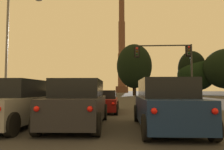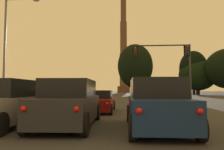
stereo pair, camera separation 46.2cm
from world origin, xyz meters
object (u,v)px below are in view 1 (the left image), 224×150
(suv_left_lane_second, at_px, (15,104))
(smokestack, at_px, (122,52))
(sedan_center_lane_front, at_px, (104,102))
(suv_right_lane_second, at_px, (165,105))
(suv_center_lane_second, at_px, (78,104))
(street_lamp, at_px, (12,40))
(traffic_light_overhead_right, at_px, (172,58))

(suv_left_lane_second, relative_size, smokestack, 0.08)
(sedan_center_lane_front, bearing_deg, suv_right_lane_second, -66.21)
(sedan_center_lane_front, relative_size, suv_left_lane_second, 0.97)
(suv_right_lane_second, height_order, suv_left_lane_second, same)
(suv_center_lane_second, xyz_separation_m, street_lamp, (-8.07, 9.61, 4.96))
(suv_left_lane_second, distance_m, smokestack, 120.53)
(sedan_center_lane_front, distance_m, suv_right_lane_second, 7.01)
(suv_left_lane_second, xyz_separation_m, smokestack, (2.36, 118.30, 22.96))
(suv_center_lane_second, relative_size, suv_right_lane_second, 1.01)
(sedan_center_lane_front, height_order, traffic_light_overhead_right, traffic_light_overhead_right)
(suv_left_lane_second, relative_size, traffic_light_overhead_right, 0.78)
(suv_center_lane_second, relative_size, suv_left_lane_second, 1.01)
(suv_center_lane_second, bearing_deg, suv_right_lane_second, -9.56)
(suv_left_lane_second, bearing_deg, traffic_light_overhead_right, 57.18)
(suv_left_lane_second, relative_size, street_lamp, 0.51)
(smokestack, bearing_deg, suv_left_lane_second, -91.14)
(suv_center_lane_second, height_order, traffic_light_overhead_right, traffic_light_overhead_right)
(suv_left_lane_second, distance_m, street_lamp, 12.26)
(sedan_center_lane_front, distance_m, smokestack, 114.61)
(suv_right_lane_second, xyz_separation_m, smokestack, (-3.58, 118.59, 22.96))
(suv_right_lane_second, distance_m, suv_left_lane_second, 5.94)
(suv_right_lane_second, height_order, traffic_light_overhead_right, traffic_light_overhead_right)
(street_lamp, bearing_deg, suv_right_lane_second, -41.30)
(smokestack, bearing_deg, traffic_light_overhead_right, -86.12)
(sedan_center_lane_front, relative_size, suv_right_lane_second, 0.96)
(suv_left_lane_second, distance_m, traffic_light_overhead_right, 17.76)
(street_lamp, bearing_deg, traffic_light_overhead_right, 17.86)
(traffic_light_overhead_right, bearing_deg, smokestack, 93.88)
(sedan_center_lane_front, height_order, suv_left_lane_second, suv_left_lane_second)
(suv_left_lane_second, height_order, street_lamp, street_lamp)
(suv_center_lane_second, height_order, smokestack, smokestack)
(sedan_center_lane_front, height_order, smokestack, smokestack)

